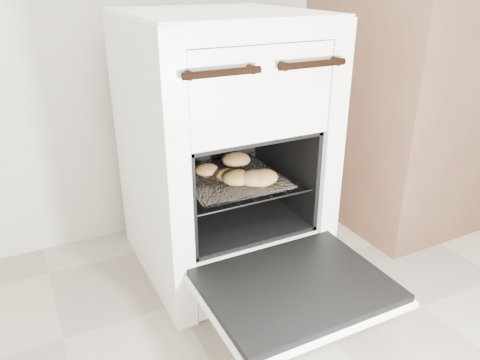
% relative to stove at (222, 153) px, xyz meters
% --- Properties ---
extents(stove, '(0.54, 0.60, 0.82)m').
position_rel_stove_xyz_m(stove, '(0.00, 0.00, 0.00)').
color(stove, white).
rests_on(stove, ground).
extents(oven_door, '(0.48, 0.38, 0.03)m').
position_rel_stove_xyz_m(oven_door, '(0.00, -0.45, -0.22)').
color(oven_door, black).
rests_on(oven_door, stove).
extents(oven_rack, '(0.39, 0.38, 0.01)m').
position_rel_stove_xyz_m(oven_rack, '(0.00, -0.06, -0.07)').
color(oven_rack, black).
rests_on(oven_rack, stove).
extents(foil_sheet, '(0.30, 0.27, 0.01)m').
position_rel_stove_xyz_m(foil_sheet, '(0.00, -0.08, -0.07)').
color(foil_sheet, white).
rests_on(foil_sheet, oven_rack).
extents(baked_rolls, '(0.23, 0.28, 0.05)m').
position_rel_stove_xyz_m(baked_rolls, '(0.03, -0.09, -0.04)').
color(baked_rolls, tan).
rests_on(baked_rolls, foil_sheet).
extents(counter, '(0.92, 0.62, 0.91)m').
position_rel_stove_xyz_m(counter, '(0.99, 0.03, 0.05)').
color(counter, brown).
rests_on(counter, ground).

